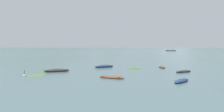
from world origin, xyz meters
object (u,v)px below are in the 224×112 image
Objects in this scene: rowboat_5 at (162,67)px; rowboat_3 at (57,71)px; rowboat_4 at (183,71)px; rowboat_1 at (181,81)px; rowboat_6 at (104,66)px; mooring_buoy at (24,76)px; ferry_0 at (171,51)px; rowboat_0 at (112,77)px.

rowboat_3 is at bearing -166.31° from rowboat_5.
rowboat_3 is 21.89m from rowboat_4.
rowboat_1 is at bearing -99.08° from rowboat_5.
rowboat_3 is 10.01m from rowboat_6.
mooring_buoy is at bearing -126.80° from rowboat_3.
ferry_0 reaches higher than mooring_buoy.
ferry_0 is (74.78, 139.67, 0.25)m from rowboat_3.
rowboat_0 is 0.85× the size of rowboat_3.
mooring_buoy is at bearing 171.80° from rowboat_0.
rowboat_0 is at bearing -84.07° from rowboat_6.
rowboat_3 is at bearing 146.22° from rowboat_0.
rowboat_1 is 0.88× the size of rowboat_4.
rowboat_0 is 3.65× the size of mooring_buoy.
rowboat_3 reaches higher than rowboat_1.
rowboat_3 is 4.31× the size of mooring_buoy.
mooring_buoy reaches higher than rowboat_3.
ferry_0 reaches higher than rowboat_6.
rowboat_3 is at bearing 176.42° from rowboat_4.
ferry_0 is (52.94, 141.03, 0.30)m from rowboat_4.
rowboat_1 is 0.93× the size of rowboat_5.
rowboat_3 is 1.30× the size of rowboat_4.
rowboat_4 is at bearing 63.32° from rowboat_1.
mooring_buoy is (-11.54, -10.22, -0.12)m from rowboat_6.
rowboat_3 is at bearing 153.45° from rowboat_1.
rowboat_5 is 0.76× the size of rowboat_6.
rowboat_1 is at bearing -26.55° from rowboat_3.
ferry_0 reaches higher than rowboat_3.
ferry_0 reaches higher than rowboat_1.
ferry_0 is (66.59, 133.92, 0.23)m from rowboat_6.
rowboat_5 is at bearing 80.92° from rowboat_1.
rowboat_6 is at bearing 95.93° from rowboat_0.
rowboat_6 reaches higher than rowboat_5.
rowboat_6 is at bearing 152.49° from rowboat_4.
rowboat_6 is 0.46× the size of ferry_0.
rowboat_1 is 21.83m from mooring_buoy.
rowboat_3 is 158.43m from ferry_0.
mooring_buoy is (-23.58, -9.41, -0.05)m from rowboat_5.
ferry_0 is (54.55, 134.74, 0.30)m from rowboat_5.
ferry_0 is at bearing 69.43° from rowboat_4.
rowboat_0 is at bearing -8.20° from mooring_buoy.
rowboat_3 is 0.47× the size of ferry_0.
rowboat_0 is at bearing -114.11° from ferry_0.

